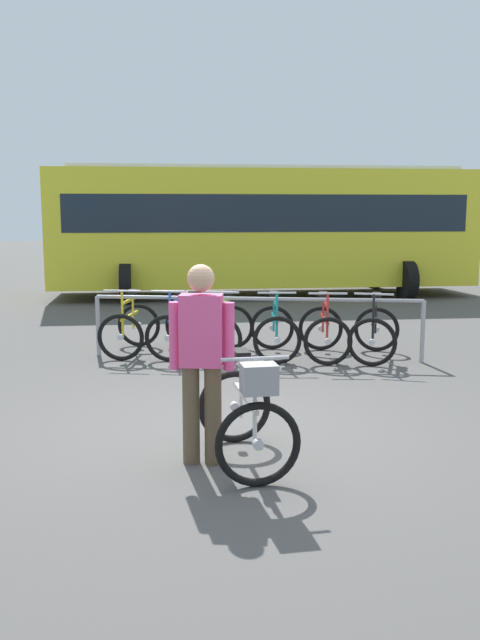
% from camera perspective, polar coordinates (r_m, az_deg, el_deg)
% --- Properties ---
extents(ground_plane, '(80.00, 80.00, 0.00)m').
position_cam_1_polar(ground_plane, '(6.49, -1.05, -9.40)').
color(ground_plane, '#514F4C').
extents(bike_rack_rail, '(4.60, 0.34, 0.88)m').
position_cam_1_polar(bike_rack_rail, '(9.51, 1.38, 0.90)').
color(bike_rack_rail, '#99999E').
rests_on(bike_rack_rail, ground).
extents(racked_bike_yellow, '(0.72, 1.12, 0.97)m').
position_cam_1_polar(racked_bike_yellow, '(10.06, -9.14, -0.69)').
color(racked_bike_yellow, black).
rests_on(racked_bike_yellow, ground).
extents(racked_bike_blue, '(0.80, 1.19, 0.98)m').
position_cam_1_polar(racked_bike_blue, '(9.90, -5.22, -0.77)').
color(racked_bike_blue, black).
rests_on(racked_bike_blue, ground).
extents(racked_bike_lime, '(0.80, 1.18, 0.97)m').
position_cam_1_polar(racked_bike_lime, '(9.79, -1.20, -0.85)').
color(racked_bike_lime, black).
rests_on(racked_bike_lime, ground).
extents(racked_bike_teal, '(0.73, 1.14, 0.97)m').
position_cam_1_polar(racked_bike_teal, '(9.73, 2.90, -0.92)').
color(racked_bike_teal, black).
rests_on(racked_bike_teal, ground).
extents(racked_bike_red, '(0.69, 1.10, 0.97)m').
position_cam_1_polar(racked_bike_red, '(9.71, 7.02, -0.99)').
color(racked_bike_red, black).
rests_on(racked_bike_red, ground).
extents(racked_bike_black, '(0.88, 1.22, 0.97)m').
position_cam_1_polar(racked_bike_black, '(9.75, 11.14, -1.06)').
color(racked_bike_black, black).
rests_on(racked_bike_black, ground).
extents(featured_bicycle, '(0.89, 1.24, 0.97)m').
position_cam_1_polar(featured_bicycle, '(5.55, 0.62, -7.78)').
color(featured_bicycle, black).
rests_on(featured_bicycle, ground).
extents(person_with_featured_bike, '(0.53, 0.22, 1.64)m').
position_cam_1_polar(person_with_featured_bike, '(5.52, -3.22, -2.94)').
color(person_with_featured_bike, brown).
rests_on(person_with_featured_bike, ground).
extents(bus_distant, '(10.27, 4.45, 3.08)m').
position_cam_1_polar(bus_distant, '(16.78, 1.85, 8.00)').
color(bus_distant, yellow).
rests_on(bus_distant, ground).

